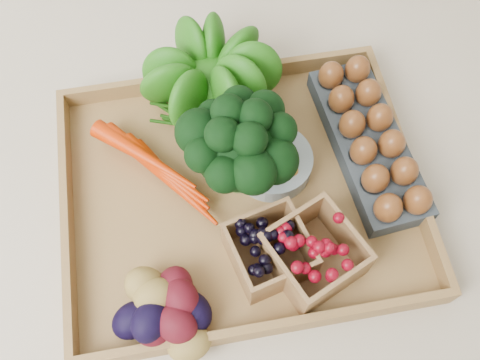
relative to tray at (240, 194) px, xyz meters
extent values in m
plane|color=beige|center=(0.00, 0.00, -0.01)|extent=(4.00, 4.00, 0.00)
cube|color=olive|center=(0.00, 0.00, 0.00)|extent=(0.55, 0.45, 0.01)
sphere|color=#1E5D0E|center=(-0.01, 0.19, 0.08)|extent=(0.14, 0.14, 0.14)
cylinder|color=#8C9EA5|center=(0.06, 0.04, 0.02)|extent=(0.13, 0.13, 0.03)
cube|color=#394248|center=(0.22, 0.04, 0.03)|extent=(0.13, 0.31, 0.04)
cube|color=black|center=(0.02, -0.12, 0.04)|extent=(0.13, 0.13, 0.07)
cube|color=#660411|center=(0.08, -0.13, 0.05)|extent=(0.16, 0.16, 0.08)
camera|label=1|loc=(-0.06, -0.35, 0.78)|focal=40.00mm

